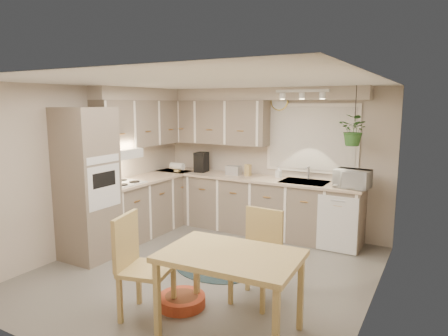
{
  "coord_description": "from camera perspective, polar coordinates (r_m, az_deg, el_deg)",
  "views": [
    {
      "loc": [
        2.59,
        -4.14,
        2.15
      ],
      "look_at": [
        -0.04,
        0.55,
        1.28
      ],
      "focal_mm": 32.0,
      "sensor_mm": 36.0,
      "label": 1
    }
  ],
  "objects": [
    {
      "name": "floor",
      "position": [
        5.33,
        -2.61,
        -14.56
      ],
      "size": [
        4.2,
        4.2,
        0.0
      ],
      "primitive_type": "plane",
      "color": "#656259",
      "rests_on": "ground"
    },
    {
      "name": "pet_bed",
      "position": [
        4.52,
        -6.07,
        -18.35
      ],
      "size": [
        0.59,
        0.59,
        0.12
      ],
      "primitive_type": "cylinder",
      "rotation": [
        0.0,
        0.0,
        -0.17
      ],
      "color": "#A93721",
      "rests_on": "floor"
    },
    {
      "name": "wall_right",
      "position": [
        4.29,
        20.69,
        -4.18
      ],
      "size": [
        0.04,
        4.2,
        2.4
      ],
      "primitive_type": "cube",
      "color": "#BDAE9C",
      "rests_on": "floor"
    },
    {
      "name": "chair_left",
      "position": [
        4.2,
        -10.97,
        -13.68
      ],
      "size": [
        0.6,
        0.6,
        1.05
      ],
      "primitive_type": "cube",
      "rotation": [
        0.0,
        0.0,
        -1.32
      ],
      "color": "tan",
      "rests_on": "floor"
    },
    {
      "name": "window_blinds",
      "position": [
        6.51,
        12.34,
        4.16
      ],
      "size": [
        1.4,
        0.02,
        1.0
      ],
      "primitive_type": "cube",
      "color": "white",
      "rests_on": "wall_back"
    },
    {
      "name": "counter_back",
      "position": [
        6.66,
        4.01,
        -1.44
      ],
      "size": [
        3.64,
        0.64,
        0.04
      ],
      "primitive_type": "cube",
      "color": "beige",
      "rests_on": "base_cab_back"
    },
    {
      "name": "knife_block",
      "position": [
        6.74,
        3.44,
        -0.3
      ],
      "size": [
        0.1,
        0.1,
        0.19
      ],
      "primitive_type": "cube",
      "rotation": [
        0.0,
        0.0,
        -0.1
      ],
      "color": "tan",
      "rests_on": "counter_back"
    },
    {
      "name": "counter_left",
      "position": [
        6.7,
        -11.03,
        -1.53
      ],
      "size": [
        0.64,
        1.89,
        0.04
      ],
      "primitive_type": "cube",
      "color": "beige",
      "rests_on": "base_cab_left"
    },
    {
      "name": "base_cab_left",
      "position": [
        6.81,
        -10.97,
        -5.41
      ],
      "size": [
        0.6,
        1.85,
        0.9
      ],
      "primitive_type": "cube",
      "color": "#7E6D5E",
      "rests_on": "floor"
    },
    {
      "name": "microwave",
      "position": [
        6.04,
        17.89,
        -1.19
      ],
      "size": [
        0.51,
        0.32,
        0.33
      ],
      "primitive_type": "imported",
      "rotation": [
        0.0,
        0.0,
        -0.11
      ],
      "color": "silver",
      "rests_on": "counter_back"
    },
    {
      "name": "dining_table",
      "position": [
        3.89,
        0.89,
        -17.52
      ],
      "size": [
        1.3,
        0.91,
        0.79
      ],
      "primitive_type": "cube",
      "rotation": [
        0.0,
        0.0,
        0.05
      ],
      "color": "tan",
      "rests_on": "floor"
    },
    {
      "name": "track_light_bar",
      "position": [
        6.0,
        11.1,
        10.77
      ],
      "size": [
        0.8,
        0.04,
        0.04
      ],
      "primitive_type": "cube",
      "color": "silver",
      "rests_on": "ceiling"
    },
    {
      "name": "dishwasher_front",
      "position": [
        6.02,
        15.83,
        -7.77
      ],
      "size": [
        0.58,
        0.02,
        0.83
      ],
      "primitive_type": "cube",
      "color": "silver",
      "rests_on": "base_cab_back"
    },
    {
      "name": "hanging_plant",
      "position": [
        5.97,
        18.11,
        4.68
      ],
      "size": [
        0.54,
        0.57,
        0.35
      ],
      "primitive_type": "imported",
      "rotation": [
        0.0,
        0.0,
        -0.4
      ],
      "color": "#306227",
      "rests_on": "ceiling"
    },
    {
      "name": "wall_oven_face",
      "position": [
        5.56,
        -16.75,
        -2.58
      ],
      "size": [
        0.02,
        0.56,
        0.58
      ],
      "primitive_type": "cube",
      "color": "silver",
      "rests_on": "oven_stack"
    },
    {
      "name": "braided_rug",
      "position": [
        5.4,
        -1.58,
        -14.18
      ],
      "size": [
        1.19,
        0.96,
        0.01
      ],
      "primitive_type": "ellipsoid",
      "rotation": [
        0.0,
        0.0,
        -0.13
      ],
      "color": "black",
      "rests_on": "floor"
    },
    {
      "name": "oven_stack",
      "position": [
        5.79,
        -18.95,
        -2.23
      ],
      "size": [
        0.65,
        0.65,
        2.1
      ],
      "primitive_type": "cube",
      "color": "#7E6D5E",
      "rests_on": "floor"
    },
    {
      "name": "sink",
      "position": [
        6.35,
        11.41,
        -2.31
      ],
      "size": [
        0.7,
        0.48,
        0.1
      ],
      "primitive_type": "cube",
      "color": "#AEB0B6",
      "rests_on": "counter_back"
    },
    {
      "name": "wall_front",
      "position": [
        3.43,
        -21.79,
        -7.52
      ],
      "size": [
        4.0,
        0.04,
        2.4
      ],
      "primitive_type": "cube",
      "color": "#BDAE9C",
      "rests_on": "floor"
    },
    {
      "name": "upper_cab_left",
      "position": [
        6.78,
        -11.45,
        6.29
      ],
      "size": [
        0.35,
        2.0,
        0.75
      ],
      "primitive_type": "cube",
      "color": "#7E6D5E",
      "rests_on": "wall_left"
    },
    {
      "name": "soap_bottle",
      "position": [
        6.64,
        7.81,
        -1.0
      ],
      "size": [
        0.12,
        0.19,
        0.08
      ],
      "primitive_type": "imported",
      "rotation": [
        0.0,
        0.0,
        -0.23
      ],
      "color": "silver",
      "rests_on": "counter_back"
    },
    {
      "name": "soffit_left",
      "position": [
        6.79,
        -11.74,
        10.3
      ],
      "size": [
        0.3,
        2.0,
        0.2
      ],
      "primitive_type": "cube",
      "color": "#BDAE9C",
      "rests_on": "wall_left"
    },
    {
      "name": "base_cab_back",
      "position": [
        6.78,
        4.0,
        -5.34
      ],
      "size": [
        3.6,
        0.6,
        0.9
      ],
      "primitive_type": "cube",
      "color": "#7E6D5E",
      "rests_on": "floor"
    },
    {
      "name": "chair_back",
      "position": [
        4.43,
        4.46,
        -12.65
      ],
      "size": [
        0.49,
        0.49,
        1.0
      ],
      "primitive_type": "cube",
      "rotation": [
        0.0,
        0.0,
        3.1
      ],
      "color": "tan",
      "rests_on": "floor"
    },
    {
      "name": "window_frame",
      "position": [
        6.52,
        12.37,
        4.17
      ],
      "size": [
        1.5,
        0.02,
        1.1
      ],
      "primitive_type": "cube",
      "color": "white",
      "rests_on": "wall_back"
    },
    {
      "name": "wall_clock",
      "position": [
        6.67,
        7.93,
        9.39
      ],
      "size": [
        0.3,
        0.03,
        0.3
      ],
      "primitive_type": "cylinder",
      "rotation": [
        1.57,
        0.0,
        0.0
      ],
      "color": "gold",
      "rests_on": "wall_back"
    },
    {
      "name": "upper_cab_back",
      "position": [
        7.05,
        -1.36,
        6.57
      ],
      "size": [
        2.0,
        0.35,
        0.75
      ],
      "primitive_type": "cube",
      "color": "#7E6D5E",
      "rests_on": "wall_back"
    },
    {
      "name": "toaster",
      "position": [
        6.83,
        1.38,
        -0.33
      ],
      "size": [
        0.26,
        0.15,
        0.15
      ],
      "primitive_type": "cube",
      "rotation": [
        0.0,
        0.0,
        -0.02
      ],
      "color": "#AEB0B6",
      "rests_on": "counter_back"
    },
    {
      "name": "ceiling",
      "position": [
        4.89,
        -2.82,
        12.15
      ],
      "size": [
        4.2,
        4.2,
        0.0
      ],
      "primitive_type": "plane",
      "color": "white",
      "rests_on": "wall_back"
    },
    {
      "name": "wall_back",
      "position": [
        6.82,
        6.67,
        1.15
      ],
      "size": [
        4.0,
        0.04,
        2.4
      ],
      "primitive_type": "cube",
      "color": "#BDAE9C",
      "rests_on": "floor"
    },
    {
      "name": "coffee_maker",
      "position": [
        7.12,
        -3.24,
        0.85
      ],
      "size": [
        0.22,
        0.26,
        0.35
      ],
      "primitive_type": "cube",
      "rotation": [
        0.0,
        0.0,
        0.11
      ],
      "color": "black",
      "rests_on": "counter_back"
    },
    {
      "name": "cooktop",
      "position": [
        6.27,
        -14.35,
        -2.15
      ],
      "size": [
        0.52,
        0.58,
        0.02
      ],
      "primitive_type": "cube",
      "color": "silver",
      "rests_on": "counter_left"
    },
    {
      "name": "soffit_back",
      "position": [
        6.7,
        4.74,
        10.47
      ],
      "size": [
        3.6,
        0.3,
        0.2
      ],
      "primitive_type": "cube",
      "color": "#BDAE9C",
      "rests_on": "wall_back"
    },
    {
      "name": "range_hood",
      "position": [
        6.22,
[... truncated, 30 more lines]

